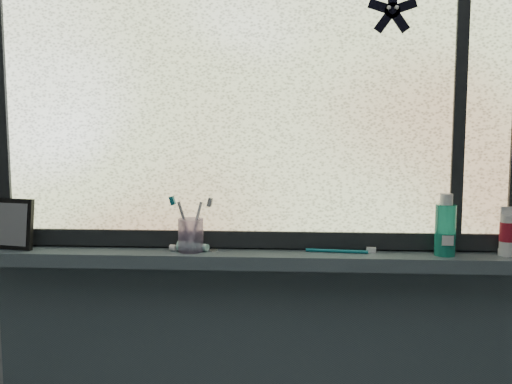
{
  "coord_description": "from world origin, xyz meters",
  "views": [
    {
      "loc": [
        0.12,
        -0.43,
        1.39
      ],
      "look_at": [
        0.02,
        1.05,
        1.22
      ],
      "focal_mm": 40.0,
      "sensor_mm": 36.0,
      "label": 1
    }
  ],
  "objects_px": {
    "mouthwash_bottle": "(445,225)",
    "toothbrush_cup": "(191,235)",
    "cream_tube": "(507,230)",
    "vanity_mirror": "(15,224)"
  },
  "relations": [
    {
      "from": "toothbrush_cup",
      "to": "mouthwash_bottle",
      "type": "distance_m",
      "value": 0.74
    },
    {
      "from": "cream_tube",
      "to": "vanity_mirror",
      "type": "bearing_deg",
      "value": -179.85
    },
    {
      "from": "mouthwash_bottle",
      "to": "cream_tube",
      "type": "height_order",
      "value": "mouthwash_bottle"
    },
    {
      "from": "toothbrush_cup",
      "to": "cream_tube",
      "type": "relative_size",
      "value": 0.97
    },
    {
      "from": "vanity_mirror",
      "to": "mouthwash_bottle",
      "type": "height_order",
      "value": "mouthwash_bottle"
    },
    {
      "from": "vanity_mirror",
      "to": "cream_tube",
      "type": "height_order",
      "value": "vanity_mirror"
    },
    {
      "from": "mouthwash_bottle",
      "to": "toothbrush_cup",
      "type": "bearing_deg",
      "value": 179.53
    },
    {
      "from": "mouthwash_bottle",
      "to": "cream_tube",
      "type": "xyz_separation_m",
      "value": [
        0.18,
        0.01,
        -0.01
      ]
    },
    {
      "from": "toothbrush_cup",
      "to": "vanity_mirror",
      "type": "bearing_deg",
      "value": 179.89
    },
    {
      "from": "vanity_mirror",
      "to": "cream_tube",
      "type": "distance_m",
      "value": 1.46
    }
  ]
}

